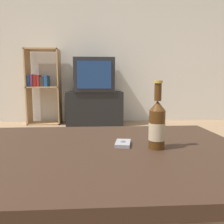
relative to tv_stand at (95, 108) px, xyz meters
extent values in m
cube|color=beige|center=(0.08, 0.31, 1.04)|extent=(8.00, 0.05, 2.60)
cube|color=#332116|center=(0.08, -2.71, 0.14)|extent=(1.12, 0.81, 0.04)
cylinder|color=black|center=(-0.41, -2.37, -0.07)|extent=(0.07, 0.07, 0.39)
cylinder|color=black|center=(0.58, -2.37, -0.07)|extent=(0.07, 0.07, 0.39)
cube|color=black|center=(0.00, 0.00, 0.00)|extent=(0.88, 0.47, 0.53)
cube|color=black|center=(0.00, 0.00, 0.53)|extent=(0.62, 0.51, 0.52)
cube|color=navy|center=(0.00, -0.26, 0.53)|extent=(0.51, 0.01, 0.41)
cube|color=tan|center=(-1.08, 0.10, 0.34)|extent=(0.02, 0.30, 1.20)
cube|color=tan|center=(-0.58, 0.10, 0.34)|extent=(0.02, 0.30, 1.20)
cube|color=tan|center=(-0.83, 0.10, -0.25)|extent=(0.52, 0.30, 0.02)
cube|color=tan|center=(-0.83, 0.10, 0.34)|extent=(0.52, 0.30, 0.02)
cube|color=tan|center=(-0.83, 0.10, 0.93)|extent=(0.52, 0.30, 0.02)
cube|color=navy|center=(-1.04, 0.10, 0.44)|extent=(0.04, 0.21, 0.18)
cube|color=#7F3875|center=(-0.99, 0.10, 0.44)|extent=(0.04, 0.21, 0.19)
cube|color=maroon|center=(-0.94, 0.10, 0.44)|extent=(0.05, 0.21, 0.18)
cube|color=maroon|center=(-0.89, 0.10, 0.44)|extent=(0.04, 0.21, 0.18)
cube|color=#2D2828|center=(-0.84, 0.10, 0.43)|extent=(0.06, 0.21, 0.16)
cube|color=navy|center=(-0.78, 0.10, 0.44)|extent=(0.05, 0.21, 0.18)
cylinder|color=#47280F|center=(0.29, -2.73, 0.24)|extent=(0.06, 0.06, 0.14)
cylinder|color=tan|center=(0.29, -2.73, 0.23)|extent=(0.06, 0.06, 0.07)
cone|color=#47280F|center=(0.29, -2.73, 0.33)|extent=(0.06, 0.06, 0.04)
cylinder|color=#47280F|center=(0.29, -2.73, 0.38)|extent=(0.03, 0.03, 0.06)
cylinder|color=#B79333|center=(0.29, -2.73, 0.41)|extent=(0.03, 0.03, 0.01)
cube|color=gray|center=(0.17, -2.68, 0.17)|extent=(0.07, 0.10, 0.01)
cylinder|color=slate|center=(0.17, -2.68, 0.18)|extent=(0.02, 0.02, 0.00)
camera|label=1|loc=(0.07, -3.53, 0.41)|focal=35.00mm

